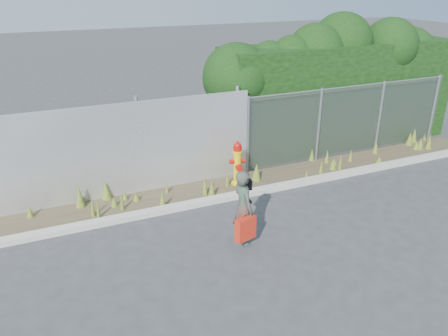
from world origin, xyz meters
TOP-DOWN VIEW (x-y plane):
  - ground at (0.00, 0.00)m, footprint 80.00×80.00m
  - curb at (0.00, 1.80)m, footprint 16.00×0.22m
  - weed_strip at (0.36, 2.48)m, footprint 16.00×1.29m
  - corrugated_fence at (-3.25, 3.01)m, footprint 8.50×0.21m
  - chainlink_fence at (4.25, 3.00)m, footprint 6.50×0.07m
  - hedge at (4.49, 4.04)m, footprint 7.93×2.04m
  - fire_hydrant at (0.50, 2.43)m, footprint 0.38×0.34m
  - woman at (-0.48, 0.08)m, footprint 0.37×0.56m
  - red_tote_bag at (-0.53, -0.15)m, footprint 0.41×0.15m
  - black_shoulder_bag at (-0.38, 0.22)m, footprint 0.26×0.11m

SIDE VIEW (x-z plane):
  - ground at x=0.00m, z-range 0.00..0.00m
  - curb at x=0.00m, z-range 0.00..0.12m
  - weed_strip at x=0.36m, z-range -0.15..0.39m
  - red_tote_bag at x=-0.53m, z-range 0.17..0.71m
  - fire_hydrant at x=0.50m, z-range -0.02..1.13m
  - woman at x=-0.48m, z-range 0.00..1.51m
  - chainlink_fence at x=4.25m, z-range 0.01..2.06m
  - corrugated_fence at x=-3.25m, z-range -0.05..2.25m
  - black_shoulder_bag at x=-0.38m, z-range 1.04..1.23m
  - hedge at x=4.49m, z-range 0.11..3.96m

